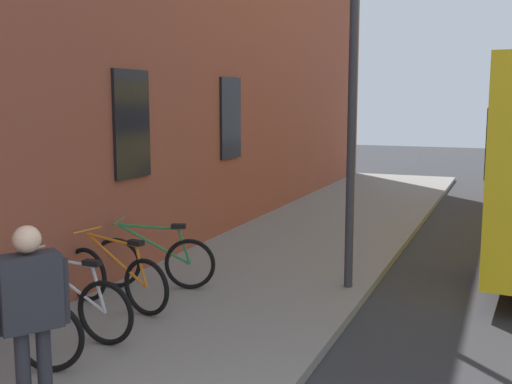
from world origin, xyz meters
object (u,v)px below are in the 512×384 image
bicycle_nearest_sign (116,278)px  bicycle_under_window (153,261)px  pedestrian_crossing_street (30,305)px  bicycle_by_door (67,304)px  street_lamp (353,53)px

bicycle_nearest_sign → bicycle_under_window: same height
bicycle_nearest_sign → bicycle_under_window: (0.91, 0.00, -0.00)m
bicycle_nearest_sign → bicycle_under_window: size_ratio=1.04×
bicycle_nearest_sign → pedestrian_crossing_street: size_ratio=1.06×
bicycle_by_door → bicycle_under_window: 1.97m
bicycle_by_door → street_lamp: bearing=-38.1°
bicycle_nearest_sign → pedestrian_crossing_street: (-2.67, -1.08, 0.62)m
bicycle_by_door → bicycle_under_window: same height
bicycle_under_window → street_lamp: size_ratio=0.30×
bicycle_under_window → pedestrian_crossing_street: (-3.58, -1.08, 0.62)m
bicycle_nearest_sign → pedestrian_crossing_street: pedestrian_crossing_street is taller
bicycle_nearest_sign → bicycle_under_window: 0.91m
bicycle_nearest_sign → bicycle_under_window: bearing=0.3°
bicycle_under_window → street_lamp: 3.99m
bicycle_by_door → bicycle_nearest_sign: bearing=4.9°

